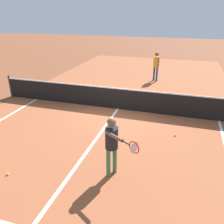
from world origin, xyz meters
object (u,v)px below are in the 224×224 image
object	(u,v)px
net	(118,98)
tennis_ball_mid_court	(8,174)
player_near	(112,141)
tennis_ball_near_net	(175,135)
player_far	(156,64)

from	to	relation	value
net	tennis_ball_mid_court	distance (m)	5.38
player_near	tennis_ball_near_net	distance (m)	3.12
player_near	tennis_ball_mid_court	world-z (taller)	player_near
player_near	player_far	distance (m)	9.20
tennis_ball_near_net	tennis_ball_mid_court	distance (m)	5.32
net	tennis_ball_mid_court	world-z (taller)	net
tennis_ball_near_net	player_near	bearing A→B (deg)	-119.76
net	player_near	world-z (taller)	player_near
player_far	tennis_ball_mid_court	world-z (taller)	player_far
tennis_ball_near_net	tennis_ball_mid_court	xyz separation A→B (m)	(-4.09, -3.41, 0.00)
tennis_ball_near_net	tennis_ball_mid_court	world-z (taller)	same
tennis_ball_mid_court	player_far	bearing A→B (deg)	75.83
player_far	tennis_ball_mid_court	xyz separation A→B (m)	(-2.54, -10.04, -1.03)
net	player_near	xyz separation A→B (m)	(1.05, -4.29, 0.52)
tennis_ball_mid_court	player_near	bearing A→B (deg)	17.79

